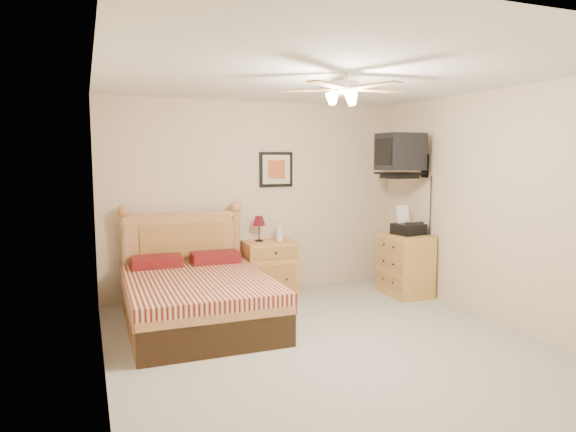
# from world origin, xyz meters

# --- Properties ---
(floor) EXTENTS (4.50, 4.50, 0.00)m
(floor) POSITION_xyz_m (0.00, 0.00, 0.00)
(floor) COLOR #9A968B
(floor) RESTS_ON ground
(ceiling) EXTENTS (4.00, 4.50, 0.04)m
(ceiling) POSITION_xyz_m (0.00, 0.00, 2.50)
(ceiling) COLOR white
(ceiling) RESTS_ON ground
(wall_back) EXTENTS (4.00, 0.04, 2.50)m
(wall_back) POSITION_xyz_m (0.00, 2.25, 1.25)
(wall_back) COLOR #CAB494
(wall_back) RESTS_ON ground
(wall_front) EXTENTS (4.00, 0.04, 2.50)m
(wall_front) POSITION_xyz_m (0.00, -2.25, 1.25)
(wall_front) COLOR #CAB494
(wall_front) RESTS_ON ground
(wall_left) EXTENTS (0.04, 4.50, 2.50)m
(wall_left) POSITION_xyz_m (-2.00, 0.00, 1.25)
(wall_left) COLOR #CAB494
(wall_left) RESTS_ON ground
(wall_right) EXTENTS (0.04, 4.50, 2.50)m
(wall_right) POSITION_xyz_m (2.00, 0.00, 1.25)
(wall_right) COLOR #CAB494
(wall_right) RESTS_ON ground
(bed) EXTENTS (1.47, 1.92, 1.24)m
(bed) POSITION_xyz_m (-1.02, 1.12, 0.62)
(bed) COLOR #9F633B
(bed) RESTS_ON ground
(nightstand) EXTENTS (0.66, 0.50, 0.70)m
(nightstand) POSITION_xyz_m (0.09, 2.00, 0.35)
(nightstand) COLOR #AC7438
(nightstand) RESTS_ON ground
(table_lamp) EXTENTS (0.19, 0.19, 0.33)m
(table_lamp) POSITION_xyz_m (-0.03, 2.07, 0.87)
(table_lamp) COLOR #5B0D1B
(table_lamp) RESTS_ON nightstand
(lotion_bottle) EXTENTS (0.10, 0.10, 0.25)m
(lotion_bottle) POSITION_xyz_m (0.23, 1.99, 0.83)
(lotion_bottle) COLOR silver
(lotion_bottle) RESTS_ON nightstand
(framed_picture) EXTENTS (0.46, 0.04, 0.46)m
(framed_picture) POSITION_xyz_m (0.27, 2.23, 1.62)
(framed_picture) COLOR black
(framed_picture) RESTS_ON wall_back
(dresser) EXTENTS (0.48, 0.68, 0.80)m
(dresser) POSITION_xyz_m (1.73, 1.36, 0.40)
(dresser) COLOR #AB7B34
(dresser) RESTS_ON ground
(fax_machine) EXTENTS (0.39, 0.41, 0.36)m
(fax_machine) POSITION_xyz_m (1.73, 1.31, 0.98)
(fax_machine) COLOR black
(fax_machine) RESTS_ON dresser
(magazine_lower) EXTENTS (0.27, 0.33, 0.03)m
(magazine_lower) POSITION_xyz_m (1.71, 1.59, 0.81)
(magazine_lower) COLOR beige
(magazine_lower) RESTS_ON dresser
(magazine_upper) EXTENTS (0.23, 0.28, 0.02)m
(magazine_upper) POSITION_xyz_m (1.74, 1.62, 0.84)
(magazine_upper) COLOR gray
(magazine_upper) RESTS_ON magazine_lower
(wall_tv) EXTENTS (0.56, 0.46, 0.58)m
(wall_tv) POSITION_xyz_m (1.75, 1.34, 1.81)
(wall_tv) COLOR black
(wall_tv) RESTS_ON wall_right
(ceiling_fan) EXTENTS (1.14, 1.14, 0.28)m
(ceiling_fan) POSITION_xyz_m (0.00, -0.20, 2.36)
(ceiling_fan) COLOR white
(ceiling_fan) RESTS_ON ceiling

